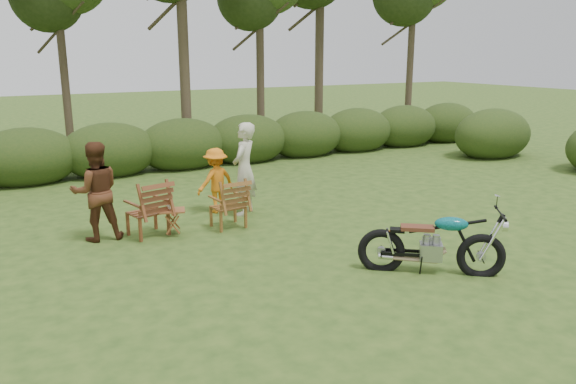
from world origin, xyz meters
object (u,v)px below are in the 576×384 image
lawn_chair_right (229,227)px  adult_b (100,239)px  adult_a (245,214)px  lawn_chair_left (149,235)px  cup (170,207)px  child (217,212)px  side_table (173,222)px  motorcycle (429,272)px

lawn_chair_right → adult_b: size_ratio=0.54×
adult_a → adult_b: bearing=-39.5°
lawn_chair_left → cup: 0.66m
cup → child: child is taller
lawn_chair_left → side_table: (0.39, -0.20, 0.23)m
motorcycle → cup: bearing=166.5°
adult_a → side_table: bearing=-24.0°
lawn_chair_left → cup: size_ratio=7.68×
motorcycle → side_table: 4.51m
lawn_chair_right → lawn_chair_left: (-1.43, 0.25, 0.00)m
adult_b → side_table: bearing=165.7°
side_table → child: bearing=39.1°
motorcycle → adult_a: 4.29m
lawn_chair_left → cup: (0.36, -0.18, 0.52)m
motorcycle → lawn_chair_left: size_ratio=1.99×
side_table → adult_a: 1.81m
lawn_chair_left → adult_a: adult_a is taller
side_table → adult_b: adult_b is taller
adult_a → adult_b: size_ratio=1.07×
lawn_chair_left → cup: bearing=140.3°
lawn_chair_left → child: size_ratio=0.77×
lawn_chair_left → cup: cup is taller
motorcycle → child: (-1.55, 4.55, 0.00)m
side_table → lawn_chair_right: bearing=-2.8°
side_table → adult_a: adult_a is taller
cup → adult_a: adult_a is taller
side_table → motorcycle: bearing=-51.8°
adult_a → cup: bearing=-25.0°
lawn_chair_left → side_table: size_ratio=2.15×
lawn_chair_left → child: (1.63, 0.81, 0.00)m
side_table → adult_a: bearing=19.6°
lawn_chair_right → lawn_chair_left: 1.46m
side_table → adult_b: 1.28m
motorcycle → cup: (-2.82, 3.56, 0.52)m
adult_a → adult_b: 2.89m
motorcycle → adult_b: 5.60m
lawn_chair_left → side_table: 0.50m
lawn_chair_left → adult_b: (-0.81, 0.19, 0.00)m
side_table → child: child is taller
motorcycle → adult_a: size_ratio=1.09×
lawn_chair_left → adult_a: (2.08, 0.40, 0.00)m
lawn_chair_left → adult_a: bearing=177.8°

